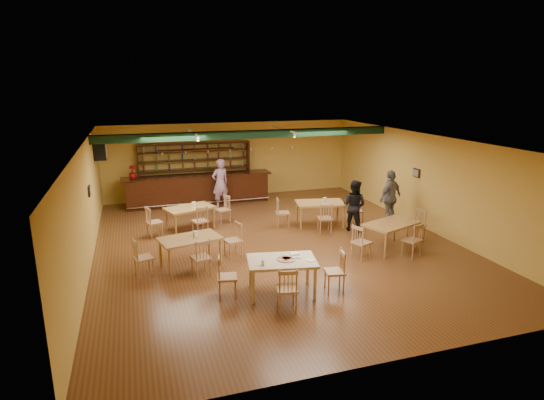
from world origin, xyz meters
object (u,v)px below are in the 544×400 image
object	(u,v)px
patron_bar	(220,183)
dining_table_c	(191,252)
dining_table_b	(320,214)
patron_right_a	(354,205)
near_table	(282,277)
dining_table_d	(390,236)
dining_table_a	(190,218)
bar_counter	(198,189)

from	to	relation	value
patron_bar	dining_table_c	bearing A→B (deg)	52.09
dining_table_b	patron_right_a	world-z (taller)	patron_right_a
near_table	dining_table_c	bearing A→B (deg)	138.59
dining_table_d	patron_bar	bearing A→B (deg)	103.02
dining_table_b	dining_table_d	xyz separation A→B (m)	(1.02, -2.60, -0.01)
dining_table_d	patron_right_a	bearing A→B (deg)	76.94
dining_table_a	dining_table_b	world-z (taller)	dining_table_b
dining_table_c	patron_right_a	xyz separation A→B (m)	(5.28, 1.31, 0.44)
near_table	patron_right_a	xyz separation A→B (m)	(3.58, 3.50, 0.41)
dining_table_d	patron_right_a	world-z (taller)	patron_right_a
bar_counter	dining_table_c	xyz separation A→B (m)	(-1.10, -6.03, -0.19)
near_table	dining_table_d	bearing A→B (deg)	34.70
dining_table_d	dining_table_b	bearing A→B (deg)	91.43
bar_counter	dining_table_b	world-z (taller)	bar_counter
dining_table_b	patron_right_a	xyz separation A→B (m)	(0.80, -0.80, 0.42)
bar_counter	near_table	bearing A→B (deg)	-85.79
dining_table_d	patron_right_a	xyz separation A→B (m)	(-0.22, 1.80, 0.43)
dining_table_d	patron_bar	xyz separation A→B (m)	(-3.70, 5.70, 0.54)
patron_right_a	dining_table_d	bearing A→B (deg)	148.58
bar_counter	dining_table_d	size ratio (longest dim) A/B	3.72
bar_counter	patron_bar	bearing A→B (deg)	-49.58
bar_counter	dining_table_c	world-z (taller)	bar_counter
dining_table_b	patron_right_a	bearing A→B (deg)	-33.75
dining_table_b	patron_bar	world-z (taller)	patron_bar
dining_table_b	patron_bar	distance (m)	4.13
dining_table_a	near_table	xyz separation A→B (m)	(1.33, -5.11, 0.03)
dining_table_a	patron_bar	distance (m)	2.75
dining_table_a	patron_bar	size ratio (longest dim) A/B	0.80
dining_table_c	near_table	bearing A→B (deg)	-65.37
dining_table_b	dining_table_c	size ratio (longest dim) A/B	1.03
patron_bar	patron_right_a	size ratio (longest dim) A/B	1.14
dining_table_c	patron_bar	distance (m)	5.54
dining_table_c	dining_table_d	bearing A→B (deg)	-18.43
dining_table_c	near_table	distance (m)	2.77
bar_counter	dining_table_d	bearing A→B (deg)	-56.00
bar_counter	dining_table_c	size ratio (longest dim) A/B	3.78
dining_table_c	patron_bar	xyz separation A→B (m)	(1.81, 5.21, 0.55)
patron_bar	patron_right_a	xyz separation A→B (m)	(3.48, -3.90, -0.11)
dining_table_b	dining_table_d	size ratio (longest dim) A/B	1.02
dining_table_b	near_table	xyz separation A→B (m)	(-2.78, -4.30, 0.01)
dining_table_b	patron_bar	xyz separation A→B (m)	(-2.68, 3.10, 0.54)
bar_counter	dining_table_c	distance (m)	6.14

